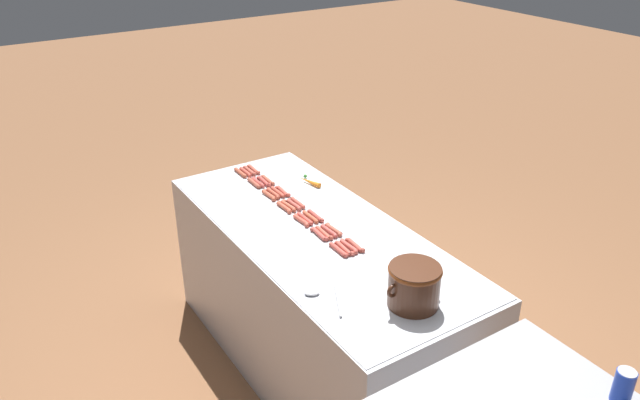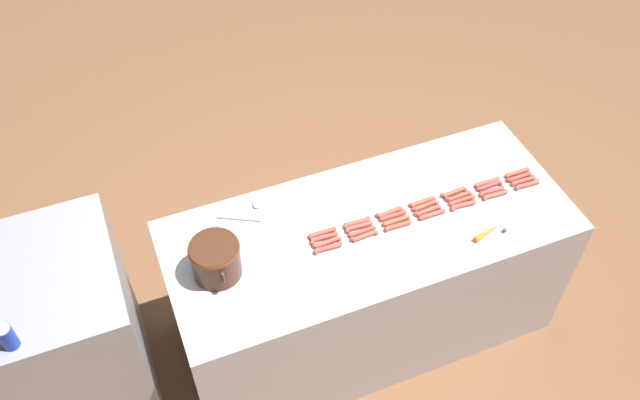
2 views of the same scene
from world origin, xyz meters
TOP-DOWN VIEW (x-y plane):
  - ground_plane at (0.00, 0.00)m, footprint 20.00×20.00m
  - griddle_counter at (0.00, 0.00)m, footprint 0.86×2.05m
  - back_cabinet at (0.20, 1.57)m, footprint 0.81×0.73m
  - hot_dog_0 at (-0.07, -0.86)m, footprint 0.03×0.15m
  - hot_dog_1 at (-0.07, -0.67)m, footprint 0.03×0.15m
  - hot_dog_2 at (-0.07, -0.48)m, footprint 0.03×0.15m
  - hot_dog_3 at (-0.06, -0.31)m, footprint 0.03×0.15m
  - hot_dog_4 at (-0.07, -0.12)m, footprint 0.03×0.15m
  - hot_dog_5 at (-0.06, 0.06)m, footprint 0.03×0.15m
  - hot_dog_6 at (-0.07, 0.25)m, footprint 0.03×0.15m
  - hot_dog_7 at (-0.04, -0.86)m, footprint 0.03×0.15m
  - hot_dog_8 at (-0.04, -0.67)m, footprint 0.03×0.15m
  - hot_dog_9 at (-0.04, -0.49)m, footprint 0.03×0.15m
  - hot_dog_10 at (-0.03, -0.30)m, footprint 0.03×0.15m
  - hot_dog_11 at (-0.04, -0.12)m, footprint 0.03×0.15m
  - hot_dog_12 at (-0.04, 0.06)m, footprint 0.03×0.15m
  - hot_dog_13 at (-0.03, 0.25)m, footprint 0.03×0.15m
  - hot_dog_14 at (-0.01, -0.86)m, footprint 0.03×0.15m
  - hot_dog_15 at (-0.00, -0.68)m, footprint 0.03×0.15m
  - hot_dog_16 at (-0.01, -0.49)m, footprint 0.03×0.15m
  - hot_dog_17 at (-0.00, -0.30)m, footprint 0.03×0.15m
  - hot_dog_18 at (-0.00, -0.12)m, footprint 0.03×0.15m
  - hot_dog_19 at (-0.00, 0.06)m, footprint 0.03×0.15m
  - hot_dog_20 at (-0.00, 0.25)m, footprint 0.03×0.15m
  - hot_dog_21 at (0.03, -0.86)m, footprint 0.03×0.15m
  - hot_dog_22 at (0.02, -0.68)m, footprint 0.03×0.15m
  - hot_dog_23 at (0.03, -0.48)m, footprint 0.03×0.15m
  - hot_dog_24 at (0.03, -0.30)m, footprint 0.03×0.15m
  - hot_dog_25 at (0.03, -0.12)m, footprint 0.03×0.15m
  - hot_dog_26 at (0.03, 0.06)m, footprint 0.03×0.15m
  - hot_dog_27 at (0.03, 0.24)m, footprint 0.03×0.15m
  - bean_pot at (0.00, 0.78)m, footprint 0.29×0.24m
  - serving_spoon at (0.31, 0.52)m, footprint 0.16×0.25m
  - carrot at (-0.27, -0.51)m, footprint 0.07×0.18m
  - soda_can at (-0.13, 1.67)m, footprint 0.07×0.07m

SIDE VIEW (x-z plane):
  - ground_plane at x=0.00m, z-range 0.00..0.00m
  - griddle_counter at x=0.00m, z-range 0.00..0.92m
  - back_cabinet at x=0.20m, z-range 0.00..1.03m
  - serving_spoon at x=0.31m, z-range 0.92..0.94m
  - hot_dog_0 at x=-0.07m, z-range 0.92..0.95m
  - hot_dog_1 at x=-0.07m, z-range 0.92..0.95m
  - hot_dog_2 at x=-0.07m, z-range 0.92..0.95m
  - hot_dog_3 at x=-0.06m, z-range 0.92..0.95m
  - hot_dog_4 at x=-0.07m, z-range 0.92..0.95m
  - hot_dog_5 at x=-0.06m, z-range 0.92..0.95m
  - hot_dog_6 at x=-0.07m, z-range 0.92..0.95m
  - hot_dog_7 at x=-0.04m, z-range 0.92..0.95m
  - hot_dog_8 at x=-0.04m, z-range 0.92..0.95m
  - hot_dog_9 at x=-0.04m, z-range 0.92..0.95m
  - hot_dog_10 at x=-0.03m, z-range 0.92..0.95m
  - hot_dog_11 at x=-0.04m, z-range 0.92..0.95m
  - hot_dog_12 at x=-0.04m, z-range 0.92..0.95m
  - hot_dog_13 at x=-0.03m, z-range 0.92..0.95m
  - hot_dog_14 at x=-0.01m, z-range 0.92..0.95m
  - hot_dog_15 at x=0.00m, z-range 0.92..0.95m
  - hot_dog_16 at x=-0.01m, z-range 0.92..0.95m
  - hot_dog_17 at x=0.00m, z-range 0.92..0.95m
  - hot_dog_18 at x=0.00m, z-range 0.92..0.95m
  - hot_dog_19 at x=0.00m, z-range 0.92..0.95m
  - hot_dog_20 at x=0.00m, z-range 0.92..0.95m
  - hot_dog_21 at x=0.03m, z-range 0.92..0.95m
  - hot_dog_22 at x=0.02m, z-range 0.92..0.95m
  - hot_dog_23 at x=0.03m, z-range 0.92..0.95m
  - hot_dog_24 at x=0.03m, z-range 0.92..0.95m
  - hot_dog_25 at x=0.03m, z-range 0.92..0.95m
  - hot_dog_26 at x=0.03m, z-range 0.92..0.95m
  - hot_dog_27 at x=0.03m, z-range 0.92..0.95m
  - carrot at x=-0.27m, z-range 0.92..0.95m
  - bean_pot at x=0.00m, z-range 0.93..1.12m
  - soda_can at x=-0.13m, z-range 1.03..1.16m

